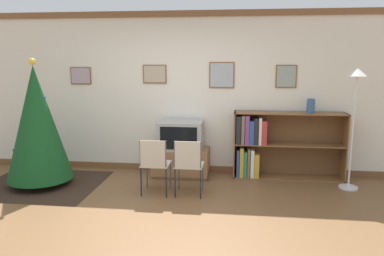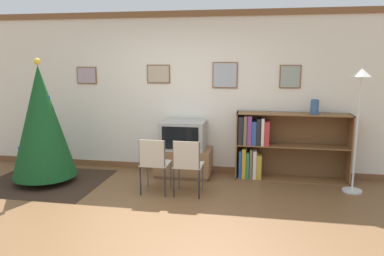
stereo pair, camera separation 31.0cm
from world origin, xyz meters
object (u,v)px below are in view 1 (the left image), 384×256
Objects in this scene: tv_console at (181,162)px; folding_chair_left at (155,163)px; christmas_tree at (37,123)px; standing_lamp at (355,97)px; bookshelf at (268,145)px; folding_chair_right at (189,164)px; vase at (311,106)px; television at (181,135)px.

folding_chair_left reaches higher than tv_console.
christmas_tree is 4.73m from standing_lamp.
standing_lamp reaches higher than bookshelf.
folding_chair_right is 0.46× the size of bookshelf.
vase is at bearing 145.79° from standing_lamp.
bookshelf is (1.41, 0.10, 0.31)m from tv_console.
television is 0.88× the size of folding_chair_right.
folding_chair_left is (-0.24, -0.91, -0.22)m from television.
television is (2.09, 0.71, -0.27)m from christmas_tree.
vase is 0.13× the size of standing_lamp.
folding_chair_left is 3.05m from standing_lamp.
bookshelf reaches higher than folding_chair_left.
standing_lamp is at bearing 14.38° from folding_chair_right.
bookshelf reaches higher than tv_console.
bookshelf is 7.70× the size of vase.
christmas_tree is 2.36× the size of folding_chair_right.
vase is (4.14, 0.78, 0.23)m from christmas_tree.
folding_chair_right is 1.55m from bookshelf.
folding_chair_right is 2.60m from standing_lamp.
tv_console is (2.09, 0.71, -0.73)m from christmas_tree.
standing_lamp is at bearing -6.76° from tv_console.
tv_console is 0.46m from television.
vase is (2.30, 0.98, 0.73)m from folding_chair_left.
folding_chair_right is (0.24, -0.91, 0.24)m from tv_console.
television is 1.43m from bookshelf.
christmas_tree reaches higher than tv_console.
folding_chair_right is (0.49, 0.00, 0.00)m from folding_chair_left.
christmas_tree is at bearing -161.13° from tv_console.
bookshelf is at bearing 161.03° from standing_lamp.
standing_lamp is (4.69, 0.40, 0.42)m from christmas_tree.
television is at bearing 173.29° from standing_lamp.
christmas_tree is 2.69× the size of television.
tv_console is 0.52× the size of bookshelf.
standing_lamp is (2.60, -0.31, 0.69)m from television.
bookshelf is 1.51m from standing_lamp.
folding_chair_left is (-0.24, -0.91, 0.24)m from tv_console.
standing_lamp reaches higher than folding_chair_left.
vase is (2.06, 0.07, 0.50)m from television.
tv_console is 1.12× the size of folding_chair_left.
christmas_tree is at bearing -166.92° from bookshelf.
television is 2.71m from standing_lamp.
standing_lamp is at bearing -18.97° from bookshelf.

